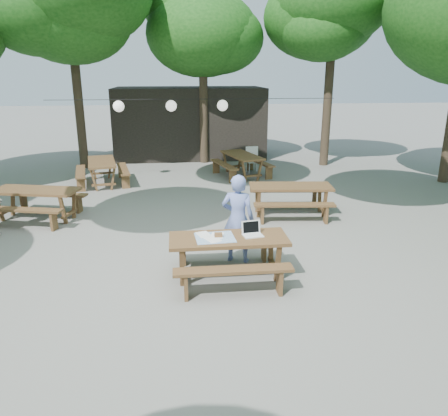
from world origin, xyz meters
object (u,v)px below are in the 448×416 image
Objects in this scene: picnic_table_nw at (37,204)px; woman at (238,219)px; main_picnic_table at (228,257)px; plastic_chair at (253,165)px.

woman is (4.46, -2.90, 0.45)m from picnic_table_nw.
woman is at bearing -19.45° from picnic_table_nw.
plastic_chair reaches higher than main_picnic_table.
picnic_table_nw is 5.33m from woman.
plastic_chair is (1.58, 7.35, -0.58)m from woman.
picnic_table_nw is 1.33× the size of woman.
woman reaches higher than plastic_chair.
main_picnic_table is 5.53m from picnic_table_nw.
woman reaches higher than picnic_table_nw.
main_picnic_table is 8.26m from plastic_chair.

